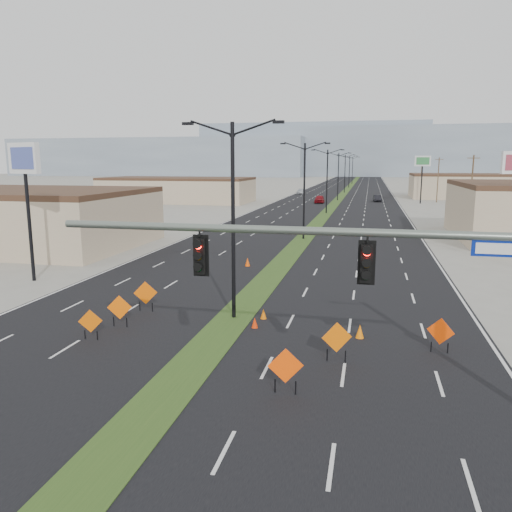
% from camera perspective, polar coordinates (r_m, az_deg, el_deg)
% --- Properties ---
extents(ground, '(600.00, 600.00, 0.00)m').
position_cam_1_polar(ground, '(16.14, -14.56, -19.63)').
color(ground, gray).
rests_on(ground, ground).
extents(road_surface, '(25.00, 400.00, 0.02)m').
position_cam_1_polar(road_surface, '(112.76, 9.42, 6.43)').
color(road_surface, black).
rests_on(road_surface, ground).
extents(median_strip, '(2.00, 400.00, 0.04)m').
position_cam_1_polar(median_strip, '(112.76, 9.42, 6.43)').
color(median_strip, '#2A4A1A').
rests_on(median_strip, ground).
extents(building_sw_far, '(30.00, 14.00, 4.50)m').
position_cam_1_polar(building_sw_far, '(104.85, -8.95, 7.37)').
color(building_sw_far, tan).
rests_on(building_sw_far, ground).
extents(mesa_west, '(180.00, 50.00, 22.00)m').
position_cam_1_polar(mesa_west, '(318.57, -10.83, 11.01)').
color(mesa_west, gray).
rests_on(mesa_west, ground).
extents(mesa_center, '(220.00, 50.00, 28.00)m').
position_cam_1_polar(mesa_center, '(314.10, 19.27, 11.17)').
color(mesa_center, gray).
rests_on(mesa_center, ground).
extents(mesa_backdrop, '(140.00, 50.00, 32.00)m').
position_cam_1_polar(mesa_backdrop, '(334.39, 6.65, 11.96)').
color(mesa_backdrop, gray).
rests_on(mesa_backdrop, ground).
extents(signal_mast, '(16.30, 0.60, 8.00)m').
position_cam_1_polar(signal_mast, '(14.76, 19.68, -2.74)').
color(signal_mast, slate).
rests_on(signal_mast, ground).
extents(streetlight_0, '(5.15, 0.24, 10.02)m').
position_cam_1_polar(streetlight_0, '(25.32, -2.64, 4.68)').
color(streetlight_0, black).
rests_on(streetlight_0, ground).
extents(streetlight_1, '(5.15, 0.24, 10.02)m').
position_cam_1_polar(streetlight_1, '(52.77, 5.54, 7.76)').
color(streetlight_1, black).
rests_on(streetlight_1, ground).
extents(streetlight_2, '(5.15, 0.24, 10.02)m').
position_cam_1_polar(streetlight_2, '(80.60, 8.12, 8.69)').
color(streetlight_2, black).
rests_on(streetlight_2, ground).
extents(streetlight_3, '(5.15, 0.24, 10.02)m').
position_cam_1_polar(streetlight_3, '(108.51, 9.38, 9.14)').
color(streetlight_3, black).
rests_on(streetlight_3, ground).
extents(streetlight_4, '(5.15, 0.24, 10.02)m').
position_cam_1_polar(streetlight_4, '(136.46, 10.13, 9.40)').
color(streetlight_4, black).
rests_on(streetlight_4, ground).
extents(streetlight_5, '(5.15, 0.24, 10.02)m').
position_cam_1_polar(streetlight_5, '(164.43, 10.62, 9.57)').
color(streetlight_5, black).
rests_on(streetlight_5, ground).
extents(streetlight_6, '(5.15, 0.24, 10.02)m').
position_cam_1_polar(streetlight_6, '(192.41, 10.97, 9.69)').
color(streetlight_6, black).
rests_on(streetlight_6, ground).
extents(utility_pole_1, '(1.60, 0.20, 9.00)m').
position_cam_1_polar(utility_pole_1, '(73.56, 23.40, 7.17)').
color(utility_pole_1, '#4C3823').
rests_on(utility_pole_1, ground).
extents(utility_pole_2, '(1.60, 0.20, 9.00)m').
position_cam_1_polar(utility_pole_2, '(108.15, 20.08, 8.24)').
color(utility_pole_2, '#4C3823').
rests_on(utility_pole_2, ground).
extents(utility_pole_3, '(1.60, 0.20, 9.00)m').
position_cam_1_polar(utility_pole_3, '(142.93, 18.36, 8.78)').
color(utility_pole_3, '#4C3823').
rests_on(utility_pole_3, ground).
extents(car_left, '(1.97, 4.62, 1.55)m').
position_cam_1_polar(car_left, '(101.24, 7.27, 6.46)').
color(car_left, maroon).
rests_on(car_left, ground).
extents(car_mid, '(1.84, 4.24, 1.36)m').
position_cam_1_polar(car_mid, '(107.04, 13.69, 6.42)').
color(car_mid, black).
rests_on(car_mid, ground).
extents(car_far, '(1.91, 4.51, 1.30)m').
position_cam_1_polar(car_far, '(129.10, 5.12, 7.34)').
color(car_far, '#B6BAC0').
rests_on(car_far, ground).
extents(construction_sign_0, '(1.03, 0.40, 1.44)m').
position_cam_1_polar(construction_sign_0, '(24.25, -18.41, -7.20)').
color(construction_sign_0, '#D85804').
rests_on(construction_sign_0, ground).
extents(construction_sign_1, '(1.20, 0.49, 1.69)m').
position_cam_1_polar(construction_sign_1, '(27.92, -12.52, -4.24)').
color(construction_sign_1, '#DE5604').
rests_on(construction_sign_1, ground).
extents(construction_sign_2, '(1.19, 0.33, 1.61)m').
position_cam_1_polar(construction_sign_2, '(25.64, -15.33, -5.81)').
color(construction_sign_2, '#EB5B04').
rests_on(construction_sign_2, ground).
extents(construction_sign_3, '(1.19, 0.51, 1.69)m').
position_cam_1_polar(construction_sign_3, '(20.80, 9.22, -9.31)').
color(construction_sign_3, '#E05E04').
rests_on(construction_sign_3, ground).
extents(construction_sign_4, '(1.23, 0.38, 1.69)m').
position_cam_1_polar(construction_sign_4, '(17.89, 3.40, -12.59)').
color(construction_sign_4, '#FF4705').
rests_on(construction_sign_4, ground).
extents(construction_sign_5, '(1.08, 0.51, 1.55)m').
position_cam_1_polar(construction_sign_5, '(22.88, 20.34, -8.21)').
color(construction_sign_5, '#FF4305').
rests_on(construction_sign_5, ground).
extents(cone_0, '(0.42, 0.42, 0.54)m').
position_cam_1_polar(cone_0, '(24.77, -0.15, -7.64)').
color(cone_0, red).
rests_on(cone_0, ground).
extents(cone_1, '(0.43, 0.43, 0.55)m').
position_cam_1_polar(cone_1, '(26.15, 0.86, -6.64)').
color(cone_1, '#DC6004').
rests_on(cone_1, ground).
extents(cone_2, '(0.46, 0.46, 0.66)m').
position_cam_1_polar(cone_2, '(23.88, 11.78, -8.44)').
color(cone_2, orange).
rests_on(cone_2, ground).
extents(cone_3, '(0.43, 0.43, 0.68)m').
position_cam_1_polar(cone_3, '(39.15, -0.98, -0.69)').
color(cone_3, '#E54804').
rests_on(cone_3, ground).
extents(pole_sign_west, '(2.98, 1.38, 9.33)m').
position_cam_1_polar(pole_sign_west, '(36.94, -24.92, 8.99)').
color(pole_sign_west, black).
rests_on(pole_sign_west, ground).
extents(pole_sign_east_far, '(3.06, 0.73, 9.32)m').
position_cam_1_polar(pole_sign_east_far, '(104.36, 18.50, 9.87)').
color(pole_sign_east_far, black).
rests_on(pole_sign_east_far, ground).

